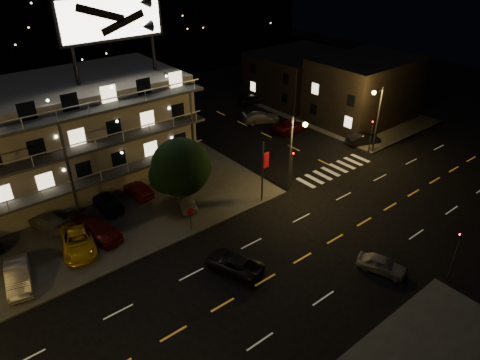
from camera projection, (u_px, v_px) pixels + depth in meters
ground at (284, 269)px, 33.28m from camera, size 140.00×140.00×0.00m
curb_nw at (22, 218)px, 39.17m from camera, size 44.00×24.00×0.15m
curb_ne at (337, 110)px, 63.04m from camera, size 16.00×24.00×0.15m
motel at (42, 140)px, 41.37m from camera, size 28.00×13.80×18.10m
side_bldg_front at (363, 90)px, 58.25m from camera, size 14.06×10.00×8.50m
side_bldg_back at (300, 75)px, 66.74m from camera, size 14.06×12.00×7.00m
streetlight_nc at (294, 147)px, 40.78m from camera, size 0.44×1.92×8.00m
streetlight_ne at (377, 114)px, 48.43m from camera, size 1.92×0.44×8.00m
signal_nw at (292, 166)px, 42.63m from camera, size 0.20×0.27×4.60m
signal_sw at (456, 251)px, 31.14m from camera, size 0.20×0.27×4.60m
signal_ne at (371, 133)px, 49.68m from camera, size 0.27×0.20×4.60m
banner_north at (263, 170)px, 40.01m from camera, size 0.83×0.16×6.40m
stop_sign at (191, 215)px, 36.60m from camera, size 0.91×0.11×2.61m
tree at (180, 169)px, 38.41m from camera, size 5.57×5.36×7.01m
lot_car_1 at (18, 276)px, 31.22m from camera, size 2.48×4.84×1.52m
lot_car_2 at (78, 241)px, 34.87m from camera, size 3.83×5.93×1.52m
lot_car_3 at (97, 229)px, 36.23m from camera, size 3.36×5.51×1.49m
lot_car_4 at (187, 201)px, 40.33m from camera, size 2.87×4.08×1.29m
lot_car_7 at (48, 221)px, 37.44m from camera, size 3.21×4.80×1.29m
lot_car_8 at (107, 201)px, 40.00m from camera, size 1.86×4.47×1.51m
lot_car_9 at (137, 190)px, 42.00m from camera, size 1.89×4.17×1.33m
side_car_0 at (363, 139)px, 52.72m from camera, size 4.53×2.95×1.41m
side_car_1 at (291, 126)px, 56.32m from camera, size 5.20×2.51×1.43m
side_car_2 at (261, 117)px, 58.87m from camera, size 5.55×4.03×1.49m
side_car_3 at (252, 99)px, 65.37m from camera, size 4.85×3.07×1.54m
road_car_east at (382, 265)px, 32.75m from camera, size 2.70×4.03×1.27m
road_car_west at (234, 263)px, 32.84m from camera, size 3.56×5.16×1.31m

